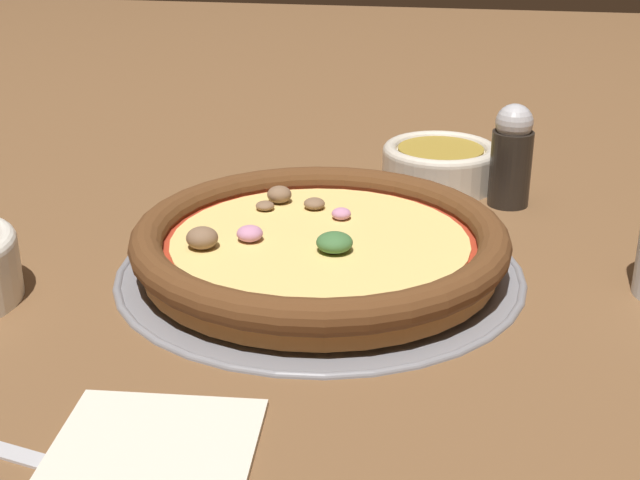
{
  "coord_description": "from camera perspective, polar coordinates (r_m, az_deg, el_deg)",
  "views": [
    {
      "loc": [
        -0.66,
        -0.12,
        0.31
      ],
      "look_at": [
        0.0,
        0.0,
        0.03
      ],
      "focal_mm": 50.0,
      "sensor_mm": 36.0,
      "label": 1
    }
  ],
  "objects": [
    {
      "name": "ground_plane",
      "position": [
        0.74,
        0.0,
        -2.06
      ],
      "size": [
        3.0,
        3.0,
        0.0
      ],
      "primitive_type": "plane",
      "color": "brown"
    },
    {
      "name": "pizza_tray",
      "position": [
        0.74,
        0.0,
        -1.87
      ],
      "size": [
        0.34,
        0.34,
        0.01
      ],
      "color": "gray",
      "rests_on": "ground_plane"
    },
    {
      "name": "pizza",
      "position": [
        0.73,
        -0.03,
        -0.2
      ],
      "size": [
        0.31,
        0.31,
        0.04
      ],
      "color": "#A86B33",
      "rests_on": "pizza_tray"
    },
    {
      "name": "bowl_near",
      "position": [
        0.94,
        7.69,
        4.93
      ],
      "size": [
        0.12,
        0.12,
        0.04
      ],
      "color": "beige",
      "rests_on": "ground_plane"
    },
    {
      "name": "napkin",
      "position": [
        0.53,
        -10.83,
        -13.24
      ],
      "size": [
        0.13,
        0.13,
        0.01
      ],
      "rotation": [
        0.0,
        0.0,
        0.08
      ],
      "color": "beige",
      "rests_on": "ground_plane"
    },
    {
      "name": "fork",
      "position": [
        0.55,
        -18.5,
        -12.93
      ],
      "size": [
        0.06,
        0.19,
        0.0
      ],
      "rotation": [
        0.0,
        0.0,
        4.5
      ],
      "color": "#B7B7BC",
      "rests_on": "ground_plane"
    },
    {
      "name": "pepper_shaker",
      "position": [
        0.89,
        12.16,
        5.29
      ],
      "size": [
        0.04,
        0.04,
        0.1
      ],
      "color": "black",
      "rests_on": "ground_plane"
    }
  ]
}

